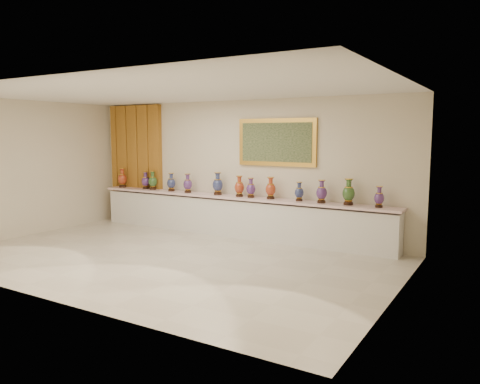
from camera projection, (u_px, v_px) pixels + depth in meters
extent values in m
plane|color=beige|center=(169.00, 259.00, 8.50)|extent=(8.00, 8.00, 0.00)
plane|color=beige|center=(239.00, 168.00, 10.45)|extent=(8.00, 0.00, 8.00)
plane|color=beige|center=(27.00, 168.00, 10.35)|extent=(0.00, 5.00, 5.00)
plane|color=beige|center=(399.00, 191.00, 6.28)|extent=(0.00, 5.00, 5.00)
plane|color=white|center=(166.00, 91.00, 8.13)|extent=(8.00, 8.00, 0.00)
cube|color=#B27026|center=(136.00, 164.00, 11.94)|extent=(1.64, 0.14, 2.95)
cube|color=gold|center=(277.00, 142.00, 9.86)|extent=(1.80, 0.06, 1.00)
cube|color=#19321A|center=(276.00, 142.00, 9.83)|extent=(1.62, 0.02, 0.82)
cube|color=white|center=(234.00, 218.00, 10.39)|extent=(7.20, 0.42, 0.81)
cube|color=#F7D0D3|center=(233.00, 197.00, 10.31)|extent=(7.28, 0.48, 0.05)
cylinder|color=black|center=(123.00, 186.00, 12.00)|extent=(0.17, 0.17, 0.05)
cone|color=gold|center=(123.00, 184.00, 11.99)|extent=(0.15, 0.15, 0.03)
ellipsoid|color=maroon|center=(122.00, 179.00, 11.98)|extent=(0.30, 0.30, 0.29)
cylinder|color=gold|center=(122.00, 174.00, 11.96)|extent=(0.16, 0.16, 0.01)
cylinder|color=maroon|center=(122.00, 172.00, 11.95)|extent=(0.09, 0.09, 0.10)
cone|color=maroon|center=(122.00, 169.00, 11.94)|extent=(0.16, 0.16, 0.04)
cylinder|color=gold|center=(122.00, 168.00, 11.94)|extent=(0.16, 0.16, 0.01)
cylinder|color=black|center=(146.00, 188.00, 11.66)|extent=(0.15, 0.15, 0.04)
cone|color=gold|center=(146.00, 186.00, 11.65)|extent=(0.13, 0.13, 0.03)
ellipsoid|color=#231045|center=(146.00, 181.00, 11.64)|extent=(0.26, 0.26, 0.25)
cylinder|color=gold|center=(145.00, 177.00, 11.62)|extent=(0.14, 0.14, 0.01)
cylinder|color=#231045|center=(145.00, 175.00, 11.62)|extent=(0.08, 0.08, 0.09)
cone|color=#231045|center=(145.00, 173.00, 11.61)|extent=(0.14, 0.14, 0.03)
cylinder|color=gold|center=(145.00, 172.00, 11.61)|extent=(0.14, 0.14, 0.01)
cylinder|color=black|center=(153.00, 189.00, 11.51)|extent=(0.16, 0.16, 0.05)
cone|color=gold|center=(153.00, 187.00, 11.50)|extent=(0.14, 0.14, 0.03)
ellipsoid|color=black|center=(153.00, 182.00, 11.49)|extent=(0.26, 0.26, 0.27)
cylinder|color=gold|center=(153.00, 177.00, 11.47)|extent=(0.15, 0.15, 0.01)
cylinder|color=black|center=(153.00, 175.00, 11.47)|extent=(0.09, 0.09, 0.10)
cone|color=black|center=(153.00, 172.00, 11.46)|extent=(0.15, 0.15, 0.04)
cylinder|color=gold|center=(152.00, 171.00, 11.46)|extent=(0.15, 0.15, 0.01)
cylinder|color=black|center=(171.00, 190.00, 11.21)|extent=(0.15, 0.15, 0.04)
cone|color=gold|center=(171.00, 188.00, 11.20)|extent=(0.13, 0.13, 0.03)
ellipsoid|color=#10143F|center=(171.00, 183.00, 11.19)|extent=(0.26, 0.26, 0.25)
cylinder|color=gold|center=(171.00, 179.00, 11.18)|extent=(0.14, 0.14, 0.01)
cylinder|color=#10143F|center=(171.00, 176.00, 11.17)|extent=(0.08, 0.08, 0.09)
cone|color=#10143F|center=(171.00, 174.00, 11.16)|extent=(0.14, 0.14, 0.03)
cylinder|color=gold|center=(171.00, 173.00, 11.16)|extent=(0.14, 0.14, 0.01)
cylinder|color=black|center=(188.00, 192.00, 10.90)|extent=(0.16, 0.16, 0.04)
cone|color=gold|center=(188.00, 190.00, 10.89)|extent=(0.14, 0.14, 0.03)
ellipsoid|color=#231045|center=(188.00, 184.00, 10.88)|extent=(0.27, 0.27, 0.26)
cylinder|color=gold|center=(188.00, 180.00, 10.87)|extent=(0.14, 0.14, 0.01)
cylinder|color=#231045|center=(188.00, 177.00, 10.86)|extent=(0.08, 0.08, 0.09)
cone|color=#231045|center=(188.00, 175.00, 10.85)|extent=(0.14, 0.14, 0.03)
cylinder|color=gold|center=(188.00, 174.00, 10.85)|extent=(0.14, 0.14, 0.01)
cylinder|color=black|center=(218.00, 194.00, 10.53)|extent=(0.18, 0.18, 0.05)
cone|color=gold|center=(218.00, 191.00, 10.53)|extent=(0.16, 0.16, 0.03)
ellipsoid|color=#10143F|center=(218.00, 185.00, 10.51)|extent=(0.28, 0.28, 0.29)
cylinder|color=gold|center=(218.00, 180.00, 10.50)|extent=(0.16, 0.16, 0.01)
cylinder|color=#10143F|center=(218.00, 177.00, 10.49)|extent=(0.09, 0.09, 0.11)
cone|color=#10143F|center=(218.00, 173.00, 10.48)|extent=(0.16, 0.16, 0.04)
cylinder|color=gold|center=(218.00, 173.00, 10.48)|extent=(0.16, 0.16, 0.01)
cylinder|color=black|center=(239.00, 196.00, 10.20)|extent=(0.16, 0.16, 0.05)
cone|color=gold|center=(239.00, 193.00, 10.20)|extent=(0.14, 0.14, 0.03)
ellipsoid|color=maroon|center=(239.00, 188.00, 10.18)|extent=(0.25, 0.25, 0.27)
cylinder|color=gold|center=(239.00, 182.00, 10.17)|extent=(0.15, 0.15, 0.01)
cylinder|color=maroon|center=(239.00, 180.00, 10.16)|extent=(0.09, 0.09, 0.10)
cone|color=maroon|center=(239.00, 177.00, 10.15)|extent=(0.15, 0.15, 0.04)
cylinder|color=gold|center=(239.00, 176.00, 10.15)|extent=(0.15, 0.15, 0.01)
cylinder|color=black|center=(251.00, 197.00, 10.06)|extent=(0.15, 0.15, 0.04)
cone|color=gold|center=(251.00, 194.00, 10.05)|extent=(0.13, 0.13, 0.03)
ellipsoid|color=#231045|center=(251.00, 189.00, 10.04)|extent=(0.20, 0.20, 0.25)
cylinder|color=gold|center=(251.00, 184.00, 10.02)|extent=(0.14, 0.14, 0.01)
cylinder|color=#231045|center=(251.00, 182.00, 10.02)|extent=(0.08, 0.08, 0.09)
cone|color=#231045|center=(251.00, 179.00, 10.01)|extent=(0.14, 0.14, 0.03)
cylinder|color=gold|center=(251.00, 178.00, 10.01)|extent=(0.14, 0.14, 0.01)
cylinder|color=black|center=(271.00, 198.00, 9.85)|extent=(0.16, 0.16, 0.05)
cone|color=gold|center=(271.00, 195.00, 9.84)|extent=(0.14, 0.14, 0.03)
ellipsoid|color=maroon|center=(271.00, 189.00, 9.83)|extent=(0.22, 0.22, 0.27)
cylinder|color=gold|center=(271.00, 184.00, 9.81)|extent=(0.15, 0.15, 0.01)
cylinder|color=maroon|center=(271.00, 181.00, 9.80)|extent=(0.09, 0.09, 0.10)
cone|color=maroon|center=(271.00, 178.00, 9.80)|extent=(0.15, 0.15, 0.04)
cylinder|color=gold|center=(271.00, 177.00, 9.79)|extent=(0.15, 0.15, 0.01)
cylinder|color=black|center=(299.00, 200.00, 9.54)|extent=(0.14, 0.14, 0.04)
cone|color=gold|center=(299.00, 198.00, 9.53)|extent=(0.12, 0.12, 0.03)
ellipsoid|color=#10143F|center=(299.00, 193.00, 9.52)|extent=(0.24, 0.24, 0.23)
cylinder|color=gold|center=(299.00, 188.00, 9.51)|extent=(0.12, 0.12, 0.01)
cylinder|color=#10143F|center=(299.00, 186.00, 9.50)|extent=(0.07, 0.07, 0.08)
cone|color=#10143F|center=(299.00, 183.00, 9.50)|extent=(0.12, 0.12, 0.03)
cylinder|color=gold|center=(299.00, 182.00, 9.49)|extent=(0.13, 0.13, 0.01)
cylinder|color=black|center=(321.00, 202.00, 9.27)|extent=(0.16, 0.16, 0.05)
cone|color=gold|center=(321.00, 199.00, 9.27)|extent=(0.14, 0.14, 0.03)
ellipsoid|color=#231045|center=(322.00, 193.00, 9.25)|extent=(0.22, 0.22, 0.27)
cylinder|color=gold|center=(322.00, 187.00, 9.24)|extent=(0.15, 0.15, 0.01)
cylinder|color=#231045|center=(322.00, 184.00, 9.23)|extent=(0.08, 0.08, 0.10)
cone|color=#231045|center=(322.00, 181.00, 9.22)|extent=(0.15, 0.15, 0.04)
cylinder|color=gold|center=(322.00, 180.00, 9.22)|extent=(0.15, 0.15, 0.01)
cylinder|color=black|center=(348.00, 204.00, 9.00)|extent=(0.18, 0.18, 0.05)
cone|color=gold|center=(348.00, 201.00, 8.99)|extent=(0.16, 0.16, 0.03)
ellipsoid|color=black|center=(349.00, 194.00, 8.97)|extent=(0.26, 0.26, 0.30)
cylinder|color=gold|center=(349.00, 187.00, 8.96)|extent=(0.16, 0.16, 0.01)
cylinder|color=black|center=(349.00, 184.00, 8.95)|extent=(0.09, 0.09, 0.11)
cone|color=black|center=(349.00, 180.00, 8.94)|extent=(0.16, 0.16, 0.04)
cylinder|color=gold|center=(349.00, 179.00, 8.94)|extent=(0.17, 0.17, 0.01)
cylinder|color=black|center=(379.00, 206.00, 8.70)|extent=(0.14, 0.14, 0.04)
cone|color=gold|center=(379.00, 204.00, 8.69)|extent=(0.12, 0.12, 0.03)
ellipsoid|color=#231045|center=(379.00, 198.00, 8.68)|extent=(0.23, 0.23, 0.23)
cylinder|color=gold|center=(379.00, 193.00, 8.67)|extent=(0.13, 0.13, 0.01)
cylinder|color=#231045|center=(379.00, 190.00, 8.66)|extent=(0.07, 0.07, 0.08)
cone|color=#231045|center=(380.00, 187.00, 8.66)|extent=(0.13, 0.13, 0.03)
cylinder|color=gold|center=(380.00, 187.00, 8.65)|extent=(0.13, 0.13, 0.01)
cube|color=white|center=(162.00, 191.00, 11.19)|extent=(0.10, 0.06, 0.00)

